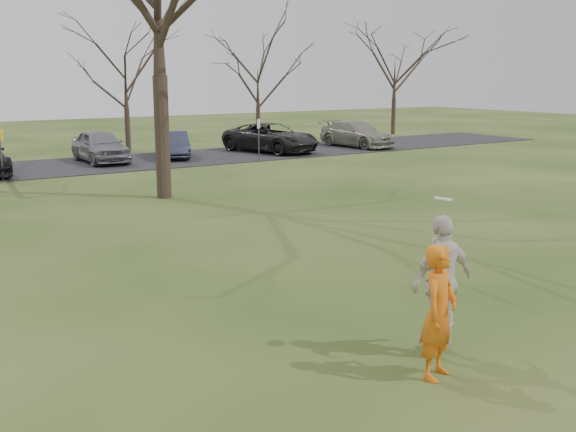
# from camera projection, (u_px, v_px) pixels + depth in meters

# --- Properties ---
(ground) EXTENTS (120.00, 120.00, 0.00)m
(ground) POSITION_uv_depth(u_px,v_px,m) (431.00, 357.00, 10.28)
(ground) COLOR #1E380F
(ground) RESTS_ON ground
(parking_strip) EXTENTS (62.00, 6.50, 0.04)m
(parking_strip) POSITION_uv_depth(u_px,v_px,m) (37.00, 169.00, 30.77)
(parking_strip) COLOR black
(parking_strip) RESTS_ON ground
(player_defender) EXTENTS (0.83, 0.70, 1.93)m
(player_defender) POSITION_uv_depth(u_px,v_px,m) (439.00, 312.00, 9.43)
(player_defender) COLOR orange
(player_defender) RESTS_ON ground
(car_4) EXTENTS (1.87, 4.63, 1.58)m
(car_4) POSITION_uv_depth(u_px,v_px,m) (100.00, 146.00, 32.79)
(car_4) COLOR slate
(car_4) RESTS_ON parking_strip
(car_5) EXTENTS (2.66, 4.27, 1.33)m
(car_5) POSITION_uv_depth(u_px,v_px,m) (174.00, 145.00, 34.67)
(car_5) COLOR #2C2F42
(car_5) RESTS_ON parking_strip
(car_6) EXTENTS (4.07, 6.18, 1.58)m
(car_6) POSITION_uv_depth(u_px,v_px,m) (271.00, 138.00, 37.17)
(car_6) COLOR black
(car_6) RESTS_ON parking_strip
(car_7) EXTENTS (2.53, 5.25, 1.47)m
(car_7) POSITION_uv_depth(u_px,v_px,m) (357.00, 134.00, 39.88)
(car_7) COLOR gray
(car_7) RESTS_ON parking_strip
(catching_play) EXTENTS (1.21, 0.53, 2.32)m
(catching_play) POSITION_uv_depth(u_px,v_px,m) (442.00, 281.00, 10.16)
(catching_play) COLOR silver
(catching_play) RESTS_ON ground
(sign_yellow) EXTENTS (0.35, 0.35, 2.08)m
(sign_yellow) POSITION_uv_depth(u_px,v_px,m) (0.00, 145.00, 26.95)
(sign_yellow) COLOR #47474C
(sign_yellow) RESTS_ON ground
(sign_white) EXTENTS (0.35, 0.35, 2.08)m
(sign_white) POSITION_uv_depth(u_px,v_px,m) (259.00, 132.00, 33.36)
(sign_white) COLOR #47474C
(sign_white) RESTS_ON ground
(small_tree_row) EXTENTS (55.00, 5.90, 8.50)m
(small_tree_row) POSITION_uv_depth(u_px,v_px,m) (93.00, 81.00, 36.47)
(small_tree_row) COLOR #352821
(small_tree_row) RESTS_ON ground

